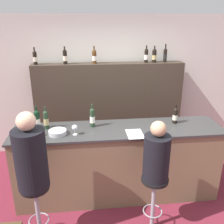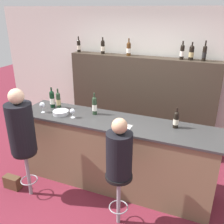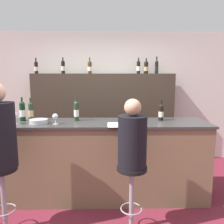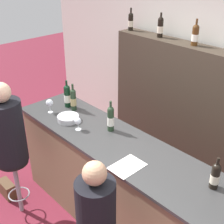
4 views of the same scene
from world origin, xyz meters
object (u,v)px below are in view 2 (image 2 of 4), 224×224
at_px(wine_glass_1, 72,111).
at_px(metal_bowl, 61,113).
at_px(wine_bottle_backbar_0, 79,46).
at_px(wine_bottle_backbar_5, 204,53).
at_px(bar_stool_right, 119,187).
at_px(wine_bottle_counter_0, 52,99).
at_px(guest_seated_right, 119,152).
at_px(wine_bottle_backbar_3, 182,52).
at_px(bar_stool_left, 26,162).
at_px(wine_bottle_counter_2, 95,105).
at_px(wine_bottle_backbar_4, 191,53).
at_px(wine_bottle_backbar_1, 103,47).
at_px(handbag, 12,182).
at_px(wine_glass_0, 42,105).
at_px(guest_seated_left, 21,126).
at_px(wine_bottle_counter_1, 58,100).
at_px(wine_bottle_counter_3, 176,120).
at_px(wine_bottle_backbar_2, 129,49).

relative_size(wine_glass_1, metal_bowl, 0.59).
xyz_separation_m(wine_bottle_backbar_0, wine_bottle_backbar_5, (2.30, -0.00, 0.01)).
bearing_deg(bar_stool_right, wine_bottle_counter_0, 151.11).
distance_m(metal_bowl, guest_seated_right, 1.31).
height_order(wine_bottle_backbar_3, bar_stool_left, wine_bottle_backbar_3).
relative_size(wine_bottle_counter_2, wine_glass_1, 2.40).
bearing_deg(wine_bottle_backbar_0, wine_bottle_counter_0, -82.01).
relative_size(wine_bottle_backbar_4, bar_stool_right, 0.39).
bearing_deg(guest_seated_right, wine_bottle_backbar_1, 118.80).
height_order(guest_seated_right, handbag, guest_seated_right).
xyz_separation_m(wine_bottle_counter_2, guest_seated_right, (0.70, -0.80, -0.18)).
xyz_separation_m(wine_bottle_counter_0, wine_bottle_backbar_3, (1.78, 1.23, 0.67)).
relative_size(wine_bottle_backbar_1, wine_bottle_backbar_5, 0.93).
distance_m(wine_bottle_backbar_5, guest_seated_right, 2.30).
relative_size(wine_glass_1, handbag, 0.53).
xyz_separation_m(wine_bottle_backbar_1, wine_glass_1, (0.17, -1.47, -0.71)).
bearing_deg(handbag, wine_bottle_counter_2, 37.58).
bearing_deg(handbag, bar_stool_right, 0.00).
bearing_deg(metal_bowl, wine_bottle_backbar_0, 107.71).
distance_m(wine_bottle_backbar_4, bar_stool_right, 2.47).
distance_m(wine_bottle_counter_0, bar_stool_left, 1.04).
xyz_separation_m(wine_bottle_backbar_3, wine_bottle_backbar_5, (0.35, -0.00, 0.00)).
bearing_deg(wine_glass_0, guest_seated_right, -21.02).
bearing_deg(wine_glass_0, guest_seated_left, -83.34).
xyz_separation_m(metal_bowl, bar_stool_left, (-0.23, -0.60, -0.56)).
relative_size(wine_glass_0, wine_glass_1, 1.17).
relative_size(wine_bottle_counter_1, wine_bottle_counter_2, 0.97).
bearing_deg(wine_bottle_counter_3, wine_bottle_backbar_0, 149.93).
bearing_deg(wine_bottle_backbar_4, wine_bottle_backbar_3, 180.00).
distance_m(wine_bottle_backbar_3, metal_bowl, 2.21).
bearing_deg(handbag, wine_bottle_backbar_0, 86.67).
xyz_separation_m(wine_bottle_counter_0, wine_bottle_backbar_1, (0.34, 1.23, 0.67)).
bearing_deg(wine_bottle_backbar_1, wine_bottle_backbar_3, 0.00).
xyz_separation_m(wine_bottle_counter_2, bar_stool_left, (-0.70, -0.80, -0.67)).
distance_m(wine_bottle_counter_1, wine_bottle_backbar_0, 1.42).
relative_size(guest_seated_right, handbag, 2.81).
relative_size(wine_bottle_counter_2, bar_stool_right, 0.45).
bearing_deg(bar_stool_left, bar_stool_right, 0.00).
distance_m(wine_bottle_backbar_1, metal_bowl, 1.63).
bearing_deg(wine_bottle_backbar_4, guest_seated_right, -103.21).
xyz_separation_m(wine_bottle_counter_0, guest_seated_left, (0.05, -0.80, -0.10)).
xyz_separation_m(bar_stool_left, guest_seated_left, (0.00, 0.00, 0.56)).
distance_m(wine_bottle_counter_1, wine_bottle_backbar_4, 2.29).
height_order(wine_bottle_backbar_3, wine_glass_0, wine_bottle_backbar_3).
xyz_separation_m(wine_bottle_counter_2, wine_bottle_backbar_4, (1.18, 1.23, 0.66)).
bearing_deg(bar_stool_left, metal_bowl, 68.94).
bearing_deg(wine_glass_1, wine_bottle_counter_2, 44.93).
height_order(wine_bottle_backbar_4, guest_seated_left, wine_bottle_backbar_4).
relative_size(wine_bottle_counter_3, wine_bottle_backbar_2, 0.94).
distance_m(wine_bottle_counter_2, wine_bottle_backbar_0, 1.67).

